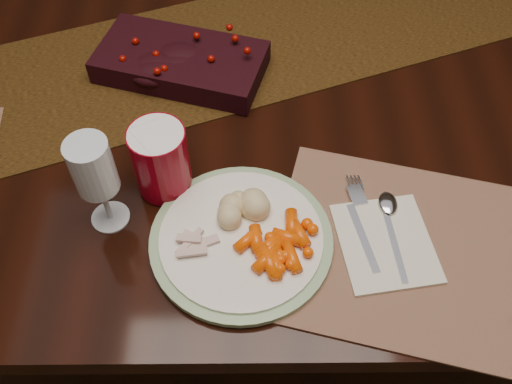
{
  "coord_description": "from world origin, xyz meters",
  "views": [
    {
      "loc": [
        -0.02,
        -0.77,
        1.5
      ],
      "look_at": [
        -0.02,
        -0.25,
        0.8
      ],
      "focal_mm": 40.0,
      "sensor_mm": 36.0,
      "label": 1
    }
  ],
  "objects_px": {
    "napkin": "(385,243)",
    "wine_glass": "(99,185)",
    "dining_table": "(262,213)",
    "turkey_shreds": "(195,244)",
    "red_cup": "(161,160)",
    "centerpiece": "(180,59)",
    "dinner_plate": "(241,239)",
    "baby_carrots": "(275,244)",
    "mashed_potatoes": "(243,206)",
    "placemat_main": "(423,254)"
  },
  "relations": [
    {
      "from": "centerpiece",
      "to": "mashed_potatoes",
      "type": "xyz_separation_m",
      "value": [
        0.12,
        -0.34,
        0.01
      ]
    },
    {
      "from": "baby_carrots",
      "to": "napkin",
      "type": "xyz_separation_m",
      "value": [
        0.17,
        0.01,
        -0.02
      ]
    },
    {
      "from": "red_cup",
      "to": "dinner_plate",
      "type": "bearing_deg",
      "value": -41.83
    },
    {
      "from": "dining_table",
      "to": "baby_carrots",
      "type": "height_order",
      "value": "baby_carrots"
    },
    {
      "from": "dining_table",
      "to": "mashed_potatoes",
      "type": "bearing_deg",
      "value": -97.6
    },
    {
      "from": "baby_carrots",
      "to": "red_cup",
      "type": "relative_size",
      "value": 0.95
    },
    {
      "from": "baby_carrots",
      "to": "wine_glass",
      "type": "bearing_deg",
      "value": 165.27
    },
    {
      "from": "placemat_main",
      "to": "red_cup",
      "type": "height_order",
      "value": "red_cup"
    },
    {
      "from": "dinner_plate",
      "to": "mashed_potatoes",
      "type": "xyz_separation_m",
      "value": [
        0.0,
        0.04,
        0.03
      ]
    },
    {
      "from": "centerpiece",
      "to": "turkey_shreds",
      "type": "height_order",
      "value": "centerpiece"
    },
    {
      "from": "turkey_shreds",
      "to": "napkin",
      "type": "bearing_deg",
      "value": 2.55
    },
    {
      "from": "napkin",
      "to": "wine_glass",
      "type": "relative_size",
      "value": 0.92
    },
    {
      "from": "turkey_shreds",
      "to": "napkin",
      "type": "xyz_separation_m",
      "value": [
        0.29,
        0.01,
        -0.02
      ]
    },
    {
      "from": "mashed_potatoes",
      "to": "red_cup",
      "type": "distance_m",
      "value": 0.15
    },
    {
      "from": "dining_table",
      "to": "wine_glass",
      "type": "distance_m",
      "value": 0.59
    },
    {
      "from": "red_cup",
      "to": "placemat_main",
      "type": "bearing_deg",
      "value": -18.58
    },
    {
      "from": "centerpiece",
      "to": "wine_glass",
      "type": "bearing_deg",
      "value": -104.82
    },
    {
      "from": "placemat_main",
      "to": "napkin",
      "type": "bearing_deg",
      "value": 177.07
    },
    {
      "from": "napkin",
      "to": "wine_glass",
      "type": "xyz_separation_m",
      "value": [
        -0.43,
        0.05,
        0.08
      ]
    },
    {
      "from": "placemat_main",
      "to": "baby_carrots",
      "type": "distance_m",
      "value": 0.23
    },
    {
      "from": "dining_table",
      "to": "centerpiece",
      "type": "bearing_deg",
      "value": 154.88
    },
    {
      "from": "dinner_plate",
      "to": "centerpiece",
      "type": "bearing_deg",
      "value": 106.91
    },
    {
      "from": "centerpiece",
      "to": "dinner_plate",
      "type": "xyz_separation_m",
      "value": [
        0.12,
        -0.39,
        -0.02
      ]
    },
    {
      "from": "dinner_plate",
      "to": "baby_carrots",
      "type": "xyz_separation_m",
      "value": [
        0.05,
        -0.02,
        0.02
      ]
    },
    {
      "from": "wine_glass",
      "to": "turkey_shreds",
      "type": "bearing_deg",
      "value": -25.58
    },
    {
      "from": "mashed_potatoes",
      "to": "dining_table",
      "type": "bearing_deg",
      "value": 82.4
    },
    {
      "from": "dining_table",
      "to": "wine_glass",
      "type": "height_order",
      "value": "wine_glass"
    },
    {
      "from": "dinner_plate",
      "to": "red_cup",
      "type": "relative_size",
      "value": 2.28
    },
    {
      "from": "dining_table",
      "to": "baby_carrots",
      "type": "distance_m",
      "value": 0.52
    },
    {
      "from": "dining_table",
      "to": "red_cup",
      "type": "relative_size",
      "value": 14.71
    },
    {
      "from": "baby_carrots",
      "to": "red_cup",
      "type": "bearing_deg",
      "value": 143.24
    },
    {
      "from": "placemat_main",
      "to": "baby_carrots",
      "type": "height_order",
      "value": "baby_carrots"
    },
    {
      "from": "placemat_main",
      "to": "napkin",
      "type": "relative_size",
      "value": 2.79
    },
    {
      "from": "dinner_plate",
      "to": "wine_glass",
      "type": "bearing_deg",
      "value": 166.82
    },
    {
      "from": "dining_table",
      "to": "centerpiece",
      "type": "distance_m",
      "value": 0.44
    },
    {
      "from": "turkey_shreds",
      "to": "wine_glass",
      "type": "distance_m",
      "value": 0.16
    },
    {
      "from": "dining_table",
      "to": "turkey_shreds",
      "type": "xyz_separation_m",
      "value": [
        -0.11,
        -0.33,
        0.4
      ]
    },
    {
      "from": "wine_glass",
      "to": "baby_carrots",
      "type": "bearing_deg",
      "value": -14.73
    },
    {
      "from": "napkin",
      "to": "dining_table",
      "type": "bearing_deg",
      "value": 110.96
    },
    {
      "from": "dining_table",
      "to": "baby_carrots",
      "type": "bearing_deg",
      "value": -88.1
    },
    {
      "from": "baby_carrots",
      "to": "mashed_potatoes",
      "type": "bearing_deg",
      "value": 127.84
    },
    {
      "from": "mashed_potatoes",
      "to": "turkey_shreds",
      "type": "distance_m",
      "value": 0.09
    },
    {
      "from": "dining_table",
      "to": "napkin",
      "type": "xyz_separation_m",
      "value": [
        0.18,
        -0.32,
        0.38
      ]
    },
    {
      "from": "dining_table",
      "to": "napkin",
      "type": "relative_size",
      "value": 11.26
    },
    {
      "from": "baby_carrots",
      "to": "centerpiece",
      "type": "bearing_deg",
      "value": 112.5
    },
    {
      "from": "dinner_plate",
      "to": "napkin",
      "type": "relative_size",
      "value": 1.75
    },
    {
      "from": "dining_table",
      "to": "napkin",
      "type": "height_order",
      "value": "napkin"
    },
    {
      "from": "turkey_shreds",
      "to": "red_cup",
      "type": "xyz_separation_m",
      "value": [
        -0.06,
        0.13,
        0.04
      ]
    },
    {
      "from": "placemat_main",
      "to": "napkin",
      "type": "distance_m",
      "value": 0.06
    },
    {
      "from": "centerpiece",
      "to": "dinner_plate",
      "type": "distance_m",
      "value": 0.4
    }
  ]
}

